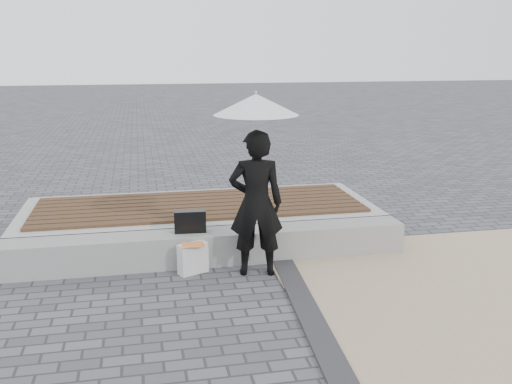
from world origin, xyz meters
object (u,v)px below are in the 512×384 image
(seating_ledge, at_px, (210,246))
(woman, at_px, (256,204))
(handbag, at_px, (190,221))
(canvas_tote, at_px, (193,258))
(parasol, at_px, (256,104))

(seating_ledge, relative_size, woman, 2.90)
(handbag, bearing_deg, canvas_tote, -88.09)
(seating_ledge, bearing_deg, woman, -45.71)
(canvas_tote, bearing_deg, handbag, 64.21)
(seating_ledge, bearing_deg, handbag, 175.36)
(parasol, relative_size, canvas_tote, 3.31)
(parasol, xyz_separation_m, canvas_tote, (-0.73, 0.16, -1.82))
(canvas_tote, bearing_deg, woman, -37.27)
(seating_ledge, distance_m, canvas_tote, 0.41)
(seating_ledge, distance_m, handbag, 0.41)
(woman, relative_size, canvas_tote, 4.68)
(handbag, relative_size, canvas_tote, 1.05)
(seating_ledge, relative_size, canvas_tote, 13.56)
(seating_ledge, bearing_deg, canvas_tote, -127.01)
(seating_ledge, relative_size, parasol, 4.09)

